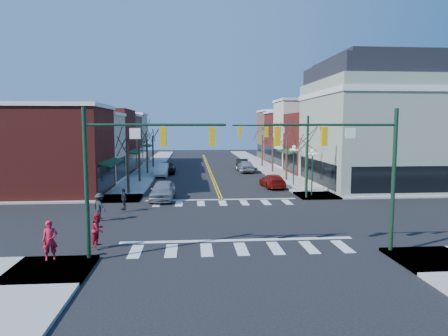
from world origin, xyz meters
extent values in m
plane|color=black|center=(0.00, 0.00, 0.00)|extent=(160.00, 160.00, 0.00)
cube|color=#9E9B93|center=(-8.75, 20.00, 0.07)|extent=(3.50, 70.00, 0.15)
cube|color=#9E9B93|center=(8.75, 20.00, 0.07)|extent=(3.50, 70.00, 0.15)
cube|color=maroon|center=(-15.50, 11.75, 4.00)|extent=(10.00, 8.50, 8.00)
cube|color=beige|center=(-15.50, 19.50, 3.75)|extent=(10.00, 7.00, 7.50)
cube|color=maroon|center=(-15.50, 27.50, 4.25)|extent=(10.00, 9.00, 8.50)
cube|color=#88604B|center=(-15.50, 35.75, 3.90)|extent=(10.00, 7.50, 7.80)
cube|color=beige|center=(-15.50, 43.50, 4.10)|extent=(10.00, 8.00, 8.20)
cube|color=maroon|center=(15.50, 25.75, 4.00)|extent=(10.00, 8.50, 8.00)
cube|color=beige|center=(15.50, 33.50, 5.00)|extent=(10.00, 7.00, 10.00)
cube|color=maroon|center=(15.50, 41.00, 4.25)|extent=(10.00, 8.00, 8.50)
cube|color=#88604B|center=(15.50, 49.00, 4.50)|extent=(10.00, 8.00, 9.00)
cube|color=#939D88|center=(16.50, 14.50, 5.50)|extent=(12.00, 14.00, 11.00)
cube|color=white|center=(16.50, 14.50, 9.60)|extent=(12.25, 14.25, 0.50)
cube|color=black|center=(16.50, 14.50, 11.90)|extent=(11.40, 13.40, 1.80)
cube|color=black|center=(16.50, 14.50, 13.00)|extent=(9.80, 11.80, 0.60)
cylinder|color=#14331E|center=(-7.40, -7.40, 3.60)|extent=(0.20, 0.20, 7.20)
cylinder|color=#14331E|center=(-4.15, -7.40, 6.40)|extent=(6.50, 0.12, 0.12)
cube|color=gold|center=(-3.83, -7.40, 5.85)|extent=(0.28, 0.28, 0.90)
cube|color=gold|center=(-1.55, -7.40, 5.85)|extent=(0.28, 0.28, 0.90)
cylinder|color=#14331E|center=(7.40, -7.40, 3.60)|extent=(0.20, 0.20, 7.20)
cylinder|color=#14331E|center=(4.15, -7.40, 6.40)|extent=(6.50, 0.12, 0.12)
cube|color=gold|center=(3.83, -7.40, 5.85)|extent=(0.28, 0.28, 0.90)
cube|color=gold|center=(1.55, -7.40, 5.85)|extent=(0.28, 0.28, 0.90)
cylinder|color=#14331E|center=(7.40, 7.40, 3.60)|extent=(0.20, 0.20, 7.20)
cylinder|color=#14331E|center=(4.15, 7.40, 6.40)|extent=(6.50, 0.12, 0.12)
cube|color=gold|center=(3.83, 7.40, 5.85)|extent=(0.28, 0.28, 0.90)
cube|color=gold|center=(1.55, 7.40, 5.85)|extent=(0.28, 0.28, 0.90)
cylinder|color=#14331E|center=(8.20, 8.50, 2.00)|extent=(0.12, 0.12, 4.00)
sphere|color=white|center=(8.20, 8.50, 4.15)|extent=(0.36, 0.36, 0.36)
cylinder|color=#14331E|center=(8.20, 15.00, 2.00)|extent=(0.12, 0.12, 4.00)
sphere|color=white|center=(8.20, 15.00, 4.15)|extent=(0.36, 0.36, 0.36)
cylinder|color=#382B21|center=(-8.40, 11.00, 2.38)|extent=(0.24, 0.24, 4.76)
cylinder|color=#382B21|center=(-8.40, 19.00, 2.52)|extent=(0.24, 0.24, 5.04)
cylinder|color=#382B21|center=(-8.40, 27.00, 2.27)|extent=(0.24, 0.24, 4.55)
cylinder|color=#382B21|center=(-8.40, 35.00, 2.45)|extent=(0.24, 0.24, 4.90)
cylinder|color=#382B21|center=(8.40, 11.00, 2.31)|extent=(0.24, 0.24, 4.62)
cylinder|color=#382B21|center=(8.40, 19.00, 2.59)|extent=(0.24, 0.24, 5.18)
cylinder|color=#382B21|center=(8.40, 27.00, 2.42)|extent=(0.24, 0.24, 4.83)
cylinder|color=#382B21|center=(8.40, 35.00, 2.48)|extent=(0.24, 0.24, 4.97)
imported|color=#A6A6AA|center=(-5.02, 8.00, 0.84)|extent=(2.19, 4.99, 1.67)
imported|color=silver|center=(-6.40, 24.39, 0.81)|extent=(1.74, 4.92, 1.62)
imported|color=black|center=(-6.01, 27.17, 0.75)|extent=(2.48, 5.37, 1.49)
imported|color=maroon|center=(5.77, 14.07, 0.70)|extent=(2.21, 4.90, 1.39)
imported|color=#AFB0B4|center=(4.80, 27.95, 0.84)|extent=(2.15, 4.98, 1.67)
imported|color=black|center=(4.80, 31.62, 0.80)|extent=(2.19, 5.00, 1.60)
imported|color=red|center=(-9.11, -7.53, 1.07)|extent=(0.78, 0.64, 1.84)
imported|color=#B11227|center=(-7.37, -5.56, 1.02)|extent=(0.87, 1.00, 1.74)
imported|color=black|center=(-7.58, 3.48, 0.95)|extent=(0.81, 1.00, 1.60)
imported|color=#212229|center=(-8.68, 0.63, 1.02)|extent=(1.27, 1.24, 1.75)
camera|label=1|loc=(-2.51, -26.15, 6.35)|focal=32.00mm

